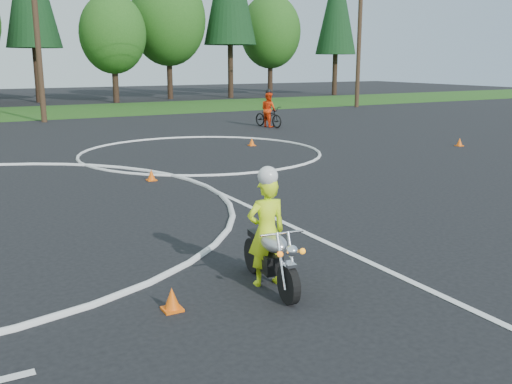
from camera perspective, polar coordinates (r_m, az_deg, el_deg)
course_markings at (r=14.36m, az=-21.28°, el=-0.10°), size 19.05×19.05×0.12m
primary_motorcycle at (r=7.79m, az=1.52°, el=-6.51°), size 0.60×1.72×0.91m
rider_primary_grp at (r=7.78m, az=1.05°, el=-3.65°), size 0.59×0.43×1.68m
rider_second_grp at (r=26.90m, az=1.26°, el=7.84°), size 0.96×1.93×1.78m
traffic_cones at (r=13.60m, az=-9.41°, el=0.49°), size 22.34×12.20×0.30m
treeline at (r=46.59m, az=-11.32°, el=17.16°), size 38.20×8.10×14.52m
utility_poles at (r=30.99m, az=-21.18°, el=16.15°), size 41.60×1.12×10.00m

